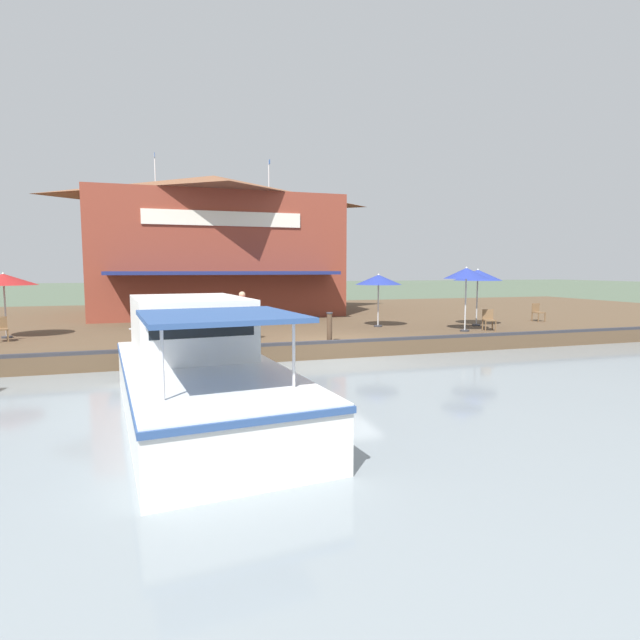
{
  "coord_description": "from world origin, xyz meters",
  "views": [
    {
      "loc": [
        15.59,
        -5.43,
        3.06
      ],
      "look_at": [
        -1.0,
        -0.31,
        1.3
      ],
      "focal_mm": 28.0,
      "sensor_mm": 36.0,
      "label": 1
    }
  ],
  "objects": [
    {
      "name": "ground_plane",
      "position": [
        0.0,
        0.0,
        0.0
      ],
      "size": [
        220.0,
        220.0,
        0.0
      ],
      "primitive_type": "plane",
      "color": "#4C5B47"
    },
    {
      "name": "quay_deck",
      "position": [
        -11.0,
        0.0,
        0.3
      ],
      "size": [
        22.0,
        56.0,
        0.6
      ],
      "primitive_type": "cube",
      "color": "brown",
      "rests_on": "ground"
    },
    {
      "name": "quay_edge_fender",
      "position": [
        -0.1,
        0.0,
        0.65
      ],
      "size": [
        0.2,
        50.4,
        0.1
      ],
      "primitive_type": "cube",
      "color": "#2D2D33",
      "rests_on": "quay_deck"
    },
    {
      "name": "waterfront_restaurant",
      "position": [
        -13.65,
        -2.67,
        4.52
      ],
      "size": [
        11.24,
        13.23,
        8.79
      ],
      "color": "brown",
      "rests_on": "quay_deck"
    },
    {
      "name": "patio_umbrella_far_corner",
      "position": [
        -4.81,
        -10.98,
        2.71
      ],
      "size": [
        2.21,
        2.21,
        2.35
      ],
      "color": "#B7B7B7",
      "rests_on": "quay_deck"
    },
    {
      "name": "patio_umbrella_back_row",
      "position": [
        -1.6,
        5.94,
        2.9
      ],
      "size": [
        1.76,
        1.76,
        2.57
      ],
      "color": "#B7B7B7",
      "rests_on": "quay_deck"
    },
    {
      "name": "patio_umbrella_mid_patio_right",
      "position": [
        -4.13,
        3.28,
        2.62
      ],
      "size": [
        1.97,
        1.97,
        2.28
      ],
      "color": "#B7B7B7",
      "rests_on": "quay_deck"
    },
    {
      "name": "patio_umbrella_by_entrance",
      "position": [
        -3.21,
        7.58,
        2.81
      ],
      "size": [
        2.06,
        2.06,
        2.49
      ],
      "color": "#B7B7B7",
      "rests_on": "quay_deck"
    },
    {
      "name": "cafe_chair_far_corner_seat",
      "position": [
        -3.8,
        -10.9,
        1.08
      ],
      "size": [
        0.56,
        0.56,
        0.85
      ],
      "color": "brown",
      "rests_on": "quay_deck"
    },
    {
      "name": "cafe_chair_mid_patio",
      "position": [
        -1.57,
        7.02,
        1.08
      ],
      "size": [
        0.55,
        0.55,
        0.85
      ],
      "color": "brown",
      "rests_on": "quay_deck"
    },
    {
      "name": "cafe_chair_back_row_seat",
      "position": [
        -3.97,
        11.47,
        1.08
      ],
      "size": [
        0.47,
        0.47,
        0.85
      ],
      "color": "brown",
      "rests_on": "quay_deck"
    },
    {
      "name": "cafe_chair_beside_entrance",
      "position": [
        -5.52,
        -6.12,
        1.08
      ],
      "size": [
        0.49,
        0.49,
        0.85
      ],
      "color": "brown",
      "rests_on": "quay_deck"
    },
    {
      "name": "person_at_quay_edge",
      "position": [
        -1.49,
        -2.95,
        1.68
      ],
      "size": [
        0.48,
        0.48,
        1.71
      ],
      "color": "#2D5193",
      "rests_on": "quay_deck"
    },
    {
      "name": "motorboat_distant_upstream",
      "position": [
        4.43,
        -4.91,
        0.93
      ],
      "size": [
        9.46,
        3.85,
        2.37
      ],
      "color": "white",
      "rests_on": "river_water"
    },
    {
      "name": "mooring_post",
      "position": [
        -0.35,
        -0.17,
        1.12
      ],
      "size": [
        0.22,
        0.22,
        1.02
      ],
      "color": "#473323",
      "rests_on": "quay_deck"
    },
    {
      "name": "tree_behind_restaurant",
      "position": [
        -17.57,
        -3.51,
        5.09
      ],
      "size": [
        5.17,
        4.93,
        7.09
      ],
      "color": "brown",
      "rests_on": "quay_deck"
    },
    {
      "name": "tree_downstream_bank",
      "position": [
        -18.23,
        -7.42,
        4.53
      ],
      "size": [
        4.19,
        3.99,
        6.04
      ],
      "color": "brown",
      "rests_on": "quay_deck"
    }
  ]
}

